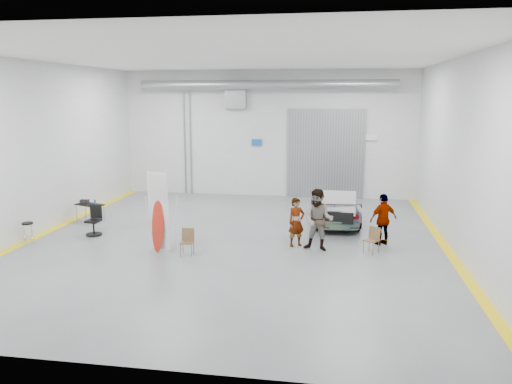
# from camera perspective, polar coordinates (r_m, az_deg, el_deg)

# --- Properties ---
(ground) EXTENTS (16.00, 16.00, 0.00)m
(ground) POSITION_cam_1_polar(r_m,az_deg,el_deg) (16.78, -2.51, -5.70)
(ground) COLOR slate
(ground) RESTS_ON ground
(room_shell) EXTENTS (14.02, 16.18, 6.01)m
(room_shell) POSITION_cam_1_polar(r_m,az_deg,el_deg) (18.23, -0.45, 8.67)
(room_shell) COLOR silver
(room_shell) RESTS_ON ground
(sedan_car) EXTENTS (2.09, 4.34, 1.22)m
(sedan_car) POSITION_cam_1_polar(r_m,az_deg,el_deg) (19.37, 8.99, -1.69)
(sedan_car) COLOR silver
(sedan_car) RESTS_ON ground
(person_a) EXTENTS (0.69, 0.64, 1.60)m
(person_a) POSITION_cam_1_polar(r_m,az_deg,el_deg) (16.14, 4.64, -3.45)
(person_a) COLOR olive
(person_a) RESTS_ON ground
(person_b) EXTENTS (1.09, 0.92, 1.97)m
(person_b) POSITION_cam_1_polar(r_m,az_deg,el_deg) (15.74, 7.16, -3.19)
(person_b) COLOR slate
(person_b) RESTS_ON ground
(person_c) EXTENTS (1.06, 0.83, 1.70)m
(person_c) POSITION_cam_1_polar(r_m,az_deg,el_deg) (16.76, 14.35, -3.04)
(person_c) COLOR #A76237
(person_c) RESTS_ON ground
(surfboard_display) EXTENTS (0.73, 0.36, 2.67)m
(surfboard_display) POSITION_cam_1_polar(r_m,az_deg,el_deg) (15.70, -10.93, -2.97)
(surfboard_display) COLOR white
(surfboard_display) RESTS_ON ground
(folding_chair_near) EXTENTS (0.41, 0.43, 0.81)m
(folding_chair_near) POSITION_cam_1_polar(r_m,az_deg,el_deg) (15.46, -7.87, -6.27)
(folding_chair_near) COLOR brown
(folding_chair_near) RESTS_ON ground
(folding_chair_far) EXTENTS (0.53, 0.58, 0.81)m
(folding_chair_far) POSITION_cam_1_polar(r_m,az_deg,el_deg) (15.91, 13.02, -5.96)
(folding_chair_far) COLOR brown
(folding_chair_far) RESTS_ON ground
(shop_stool) EXTENTS (0.37, 0.37, 0.73)m
(shop_stool) POSITION_cam_1_polar(r_m,az_deg,el_deg) (18.02, -24.59, -4.33)
(shop_stool) COLOR black
(shop_stool) RESTS_ON ground
(work_table) EXTENTS (1.21, 0.89, 0.89)m
(work_table) POSITION_cam_1_polar(r_m,az_deg,el_deg) (20.32, -18.61, -1.32)
(work_table) COLOR gray
(work_table) RESTS_ON ground
(office_chair) EXTENTS (0.56, 0.56, 1.04)m
(office_chair) POSITION_cam_1_polar(r_m,az_deg,el_deg) (18.35, -18.00, -3.29)
(office_chair) COLOR black
(office_chair) RESTS_ON ground
(trunk_lid) EXTENTS (1.42, 0.86, 0.04)m
(trunk_lid) POSITION_cam_1_polar(r_m,az_deg,el_deg) (17.43, 9.02, -0.99)
(trunk_lid) COLOR silver
(trunk_lid) RESTS_ON sedan_car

